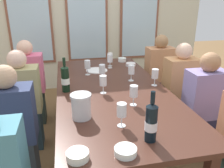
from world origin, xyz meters
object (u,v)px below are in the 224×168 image
object	(u,v)px
metal_pitcher	(81,106)
seated_person_5	(203,109)
seated_person_6	(23,104)
seated_person_7	(179,91)
tasting_bowl_3	(122,60)
seated_person_0	(30,85)
wine_bottle_0	(65,79)
wine_glass_4	(131,70)
dining_table	(111,94)
white_plate_0	(97,70)
wine_glass_6	(122,110)
wine_glass_0	(110,59)
wine_glass_5	(103,81)
wine_bottle_1	(151,122)
wine_glass_1	(155,74)
seated_person_1	(159,75)
seated_person_4	(14,132)
tasting_bowl_1	(131,64)
wine_glass_3	(134,92)
wine_glass_7	(110,57)
tasting_bowl_2	(126,151)
wine_glass_8	(102,69)
tasting_bowl_0	(78,155)

from	to	relation	value
metal_pitcher	seated_person_5	distance (m)	1.32
seated_person_6	seated_person_7	bearing A→B (deg)	-0.26
tasting_bowl_3	seated_person_0	distance (m)	1.29
wine_bottle_0	seated_person_5	xyz separation A→B (m)	(1.35, -0.24, -0.34)
metal_pitcher	wine_glass_4	world-z (taller)	metal_pitcher
dining_table	white_plate_0	xyz separation A→B (m)	(-0.06, 0.59, 0.07)
seated_person_5	wine_glass_6	bearing A→B (deg)	-153.54
wine_glass_0	wine_glass_5	world-z (taller)	same
wine_bottle_1	wine_glass_5	bearing A→B (deg)	100.66
white_plate_0	wine_glass_1	distance (m)	0.81
white_plate_0	seated_person_1	world-z (taller)	seated_person_1
seated_person_4	wine_glass_5	bearing A→B (deg)	12.13
wine_bottle_1	seated_person_0	distance (m)	2.04
tasting_bowl_1	seated_person_6	size ratio (longest dim) A/B	0.12
seated_person_1	seated_person_7	distance (m)	0.63
tasting_bowl_1	wine_glass_1	distance (m)	0.75
wine_glass_0	wine_glass_3	size ratio (longest dim) A/B	1.00
metal_pitcher	wine_glass_7	xyz separation A→B (m)	(0.49, 1.33, 0.02)
tasting_bowl_2	wine_glass_8	xyz separation A→B (m)	(0.09, 1.29, 0.10)
wine_glass_3	wine_glass_4	size ratio (longest dim) A/B	1.00
wine_glass_7	tasting_bowl_2	bearing A→B (deg)	-98.91
tasting_bowl_2	wine_glass_3	bearing A→B (deg)	68.94
metal_pitcher	wine_glass_4	size ratio (longest dim) A/B	1.09
tasting_bowl_3	seated_person_6	world-z (taller)	seated_person_6
dining_table	wine_glass_7	xyz separation A→B (m)	(0.15, 0.77, 0.18)
wine_glass_1	seated_person_7	size ratio (longest dim) A/B	0.16
wine_glass_5	tasting_bowl_3	bearing A→B (deg)	66.80
tasting_bowl_0	wine_glass_0	size ratio (longest dim) A/B	0.74
wine_glass_3	seated_person_4	distance (m)	1.06
wine_glass_3	wine_glass_5	size ratio (longest dim) A/B	1.00
seated_person_1	wine_bottle_1	bearing A→B (deg)	-115.06
wine_glass_7	wine_bottle_0	bearing A→B (deg)	-127.35
metal_pitcher	seated_person_4	size ratio (longest dim) A/B	0.17
wine_glass_7	seated_person_0	world-z (taller)	seated_person_0
seated_person_1	seated_person_5	size ratio (longest dim) A/B	1.00
wine_bottle_0	wine_glass_0	bearing A→B (deg)	50.18
tasting_bowl_0	wine_glass_5	size ratio (longest dim) A/B	0.74
seated_person_5	seated_person_6	world-z (taller)	same
white_plate_0	seated_person_5	bearing A→B (deg)	-41.01
wine_glass_8	seated_person_0	distance (m)	1.09
metal_pitcher	tasting_bowl_0	size ratio (longest dim) A/B	1.48
dining_table	seated_person_5	distance (m)	0.95
wine_glass_1	seated_person_1	xyz separation A→B (m)	(0.46, 0.92, -0.34)
tasting_bowl_1	seated_person_6	world-z (taller)	seated_person_6
wine_glass_3	seated_person_5	world-z (taller)	seated_person_5
dining_table	wine_glass_3	xyz separation A→B (m)	(0.10, -0.43, 0.18)
metal_pitcher	wine_glass_6	world-z (taller)	metal_pitcher
wine_glass_6	seated_person_7	xyz separation A→B (m)	(0.99, 0.99, -0.34)
wine_bottle_1	seated_person_5	xyz separation A→B (m)	(0.85, 0.70, -0.34)
wine_glass_0	seated_person_7	distance (m)	0.95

